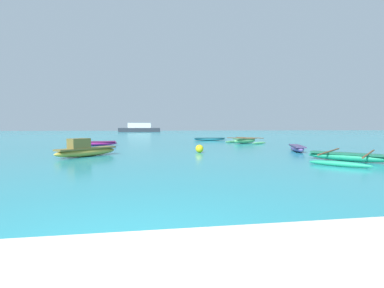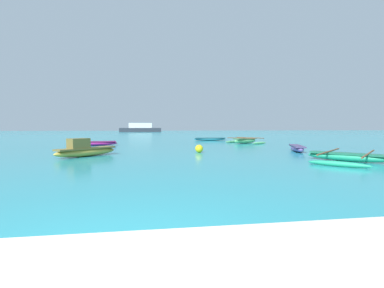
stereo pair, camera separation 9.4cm
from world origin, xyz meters
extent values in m
ellipsoid|color=#B22381|center=(-4.25, 19.35, 0.18)|extent=(3.53, 1.37, 0.36)
cube|color=#6F2053|center=(-4.25, 19.35, 0.32)|extent=(3.25, 1.29, 0.08)
ellipsoid|color=#24A777|center=(8.89, 7.68, 0.18)|extent=(2.61, 2.84, 0.37)
cube|color=#20694E|center=(8.89, 7.68, 0.33)|extent=(2.42, 2.63, 0.08)
cylinder|color=brown|center=(9.38, 7.13, 0.39)|extent=(3.06, 2.73, 0.07)
cylinder|color=brown|center=(8.40, 8.24, 0.39)|extent=(3.06, 2.73, 0.07)
ellipsoid|color=#24A777|center=(10.39, 9.02, 0.10)|extent=(1.56, 1.72, 0.20)
ellipsoid|color=#24A777|center=(7.38, 6.34, 0.10)|extent=(1.56, 1.72, 0.20)
ellipsoid|color=teal|center=(6.69, 25.92, 0.16)|extent=(3.76, 0.93, 0.33)
cube|color=#22545F|center=(6.69, 25.92, 0.29)|extent=(3.46, 0.88, 0.08)
ellipsoid|color=#65C779|center=(8.89, 20.53, 0.24)|extent=(3.02, 2.37, 0.48)
cube|color=#447A4F|center=(8.89, 20.53, 0.44)|extent=(2.80, 2.21, 0.08)
cylinder|color=brown|center=(9.48, 20.93, 0.50)|extent=(1.77, 2.54, 0.07)
cylinder|color=brown|center=(8.29, 20.13, 0.50)|extent=(1.77, 2.54, 0.07)
ellipsoid|color=#65C779|center=(8.03, 21.78, 0.10)|extent=(1.85, 1.35, 0.20)
ellipsoid|color=#65C779|center=(9.74, 19.28, 0.10)|extent=(1.85, 1.35, 0.20)
ellipsoid|color=gold|center=(-2.93, 11.33, 0.22)|extent=(2.80, 2.94, 0.44)
cube|color=olive|center=(-2.93, 11.33, 0.40)|extent=(2.60, 2.73, 0.08)
cube|color=olive|center=(-3.21, 11.02, 0.69)|extent=(1.08, 1.10, 0.49)
ellipsoid|color=#6B59A5|center=(9.25, 12.37, 0.18)|extent=(1.61, 2.91, 0.37)
cube|color=#473D67|center=(9.25, 12.37, 0.33)|extent=(1.50, 2.69, 0.08)
sphere|color=yellow|center=(3.11, 12.44, 0.23)|extent=(0.47, 0.47, 0.47)
cube|color=#2D333D|center=(-4.08, 83.09, 0.67)|extent=(13.31, 2.93, 1.33)
cube|color=white|center=(-4.08, 83.09, 2.13)|extent=(7.32, 2.49, 1.60)
camera|label=1|loc=(0.45, -2.34, 1.47)|focal=24.00mm
camera|label=2|loc=(0.54, -2.36, 1.47)|focal=24.00mm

